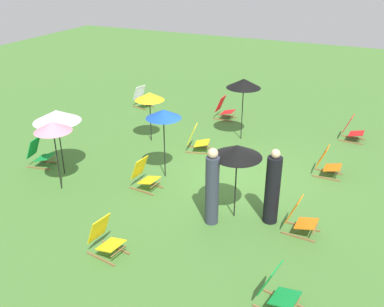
% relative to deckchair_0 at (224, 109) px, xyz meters
% --- Properties ---
extents(ground_plane, '(40.00, 40.00, 0.00)m').
position_rel_deckchair_0_xyz_m(ground_plane, '(-4.24, -1.86, -0.37)').
color(ground_plane, '#477A33').
extents(deckchair_0, '(0.49, 0.76, 0.83)m').
position_rel_deckchair_0_xyz_m(deckchair_0, '(0.00, 0.00, 0.00)').
color(deckchair_0, olive).
rests_on(deckchair_0, ground).
extents(deckchair_1, '(0.59, 0.82, 0.83)m').
position_rel_deckchair_0_xyz_m(deckchair_1, '(-8.38, -0.63, 0.00)').
color(deckchair_1, olive).
rests_on(deckchair_1, ground).
extents(deckchair_3, '(0.67, 0.86, 0.83)m').
position_rel_deckchair_0_xyz_m(deckchair_3, '(-0.12, 3.42, 0.00)').
color(deckchair_3, olive).
rests_on(deckchair_3, ground).
extents(deckchair_4, '(0.56, 0.81, 0.83)m').
position_rel_deckchair_0_xyz_m(deckchair_4, '(-5.70, 0.03, 0.00)').
color(deckchair_4, olive).
rests_on(deckchair_4, ground).
extents(deckchair_5, '(0.53, 0.79, 0.83)m').
position_rel_deckchair_0_xyz_m(deckchair_5, '(-0.16, -4.50, 0.00)').
color(deckchair_5, olive).
rests_on(deckchair_5, ground).
extents(deckchair_6, '(0.49, 0.77, 0.83)m').
position_rel_deckchair_0_xyz_m(deckchair_6, '(-3.00, -4.16, 0.00)').
color(deckchair_6, olive).
rests_on(deckchair_6, ground).
extents(deckchair_7, '(0.65, 0.85, 0.83)m').
position_rel_deckchair_0_xyz_m(deckchair_7, '(-3.01, -0.26, 0.00)').
color(deckchair_7, olive).
rests_on(deckchair_7, ground).
extents(deckchair_8, '(0.60, 0.83, 0.83)m').
position_rel_deckchair_0_xyz_m(deckchair_8, '(-8.35, -4.17, 0.00)').
color(deckchair_8, olive).
rests_on(deckchair_8, ground).
extents(deckchair_9, '(0.52, 0.79, 0.83)m').
position_rel_deckchair_0_xyz_m(deckchair_9, '(-5.98, -4.05, 0.00)').
color(deckchair_9, olive).
rests_on(deckchair_9, ground).
extents(deckchair_10, '(0.61, 0.83, 0.83)m').
position_rel_deckchair_0_xyz_m(deckchair_10, '(-5.83, 3.43, 0.00)').
color(deckchair_10, olive).
rests_on(deckchair_10, ground).
extents(umbrella_0, '(0.93, 0.93, 1.87)m').
position_rel_deckchair_0_xyz_m(umbrella_0, '(-6.65, 1.99, 1.36)').
color(umbrella_0, black).
rests_on(umbrella_0, ground).
extents(umbrella_1, '(1.26, 1.26, 1.86)m').
position_rel_deckchair_0_xyz_m(umbrella_1, '(-5.94, 2.48, 1.33)').
color(umbrella_1, black).
rests_on(umbrella_1, ground).
extents(umbrella_2, '(0.94, 0.94, 1.63)m').
position_rel_deckchair_0_xyz_m(umbrella_2, '(-2.92, 1.42, 1.13)').
color(umbrella_2, black).
rests_on(umbrella_2, ground).
extents(umbrella_3, '(0.93, 0.93, 1.93)m').
position_rel_deckchair_0_xyz_m(umbrella_3, '(-4.91, -0.16, 1.44)').
color(umbrella_3, black).
rests_on(umbrella_3, ground).
extents(umbrella_4, '(1.09, 1.09, 2.02)m').
position_rel_deckchair_0_xyz_m(umbrella_4, '(-1.54, -1.19, 1.50)').
color(umbrella_4, black).
rests_on(umbrella_4, ground).
extents(umbrella_5, '(1.12, 1.12, 1.81)m').
position_rel_deckchair_0_xyz_m(umbrella_5, '(-5.97, -2.55, 1.30)').
color(umbrella_5, black).
rests_on(umbrella_5, ground).
extents(person_0, '(0.43, 0.43, 1.85)m').
position_rel_deckchair_0_xyz_m(person_0, '(-6.43, -2.16, 0.52)').
color(person_0, '#333847').
rests_on(person_0, ground).
extents(person_1, '(0.39, 0.39, 1.81)m').
position_rel_deckchair_0_xyz_m(person_1, '(-5.83, -3.36, 0.48)').
color(person_1, black).
rests_on(person_1, ground).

